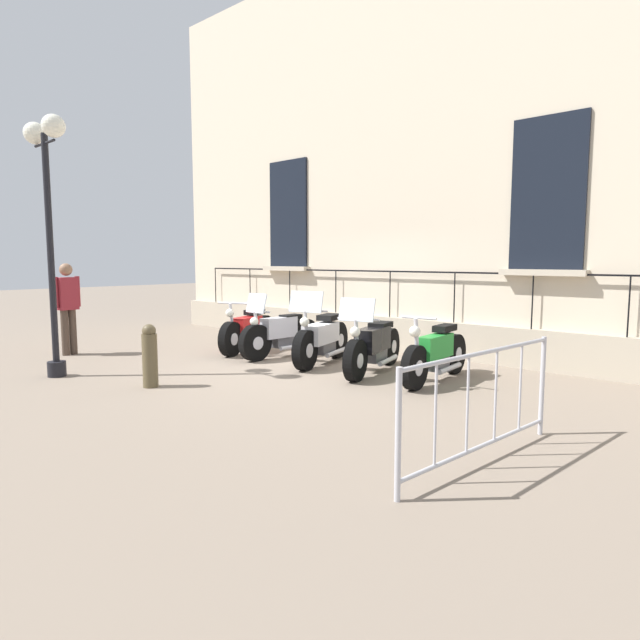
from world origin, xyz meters
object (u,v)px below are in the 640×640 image
Objects in this scene: motorcycle_black at (374,346)px; motorcycle_green at (436,354)px; lamppost at (48,200)px; crowd_barrier at (482,402)px; bollard at (150,356)px; motorcycle_red at (248,331)px; motorcycle_white at (322,339)px; motorcycle_silver at (280,335)px; pedestrian_standing at (67,303)px.

motorcycle_black is 1.10m from motorcycle_green.
lamppost reaches higher than motorcycle_green.
bollard is (0.44, -4.92, -0.10)m from crowd_barrier.
motorcycle_red is at bearing -89.69° from motorcycle_black.
motorcycle_green reaches higher than bollard.
motorcycle_white is 0.95× the size of motorcycle_green.
crowd_barrier is at bearing 59.04° from motorcycle_white.
crowd_barrier is (-1.06, 6.68, -2.20)m from lamppost.
bollard is at bearing 7.53° from motorcycle_silver.
motorcycle_red is at bearing 139.06° from pedestrian_standing.
pedestrian_standing is at bearing -64.06° from motorcycle_black.
motorcycle_silver reaches higher than bollard.
lamppost is at bearing -51.16° from motorcycle_green.
motorcycle_red is at bearing -88.27° from motorcycle_green.
crowd_barrier is at bearing 37.14° from motorcycle_green.
pedestrian_standing is (-1.00, -1.85, -1.75)m from lamppost.
motorcycle_red is at bearing -112.19° from crowd_barrier.
motorcycle_white is 3.07m from bollard.
motorcycle_white is at bearing 90.51° from motorcycle_silver.
motorcycle_green is at bearing 112.86° from pedestrian_standing.
motorcycle_green is (-0.11, 1.10, -0.02)m from motorcycle_black.
motorcycle_black is (-0.02, 3.14, 0.02)m from motorcycle_red.
motorcycle_black reaches higher than crowd_barrier.
motorcycle_silver reaches higher than crowd_barrier.
motorcycle_green is 0.86× the size of crowd_barrier.
motorcycle_green is 7.08m from pedestrian_standing.
motorcycle_red is 3.29m from bollard.
pedestrian_standing is (2.74, -6.50, 0.60)m from motorcycle_green.
motorcycle_red is at bearing 173.49° from lamppost.
motorcycle_silver is 0.99× the size of motorcycle_white.
crowd_barrier is (2.54, 5.31, 0.14)m from motorcycle_silver.
motorcycle_black is at bearing 90.31° from motorcycle_red.
lamppost is 2.24× the size of pedestrian_standing.
motorcycle_black is 1.04× the size of motorcycle_green.
motorcycle_silver is at bearing -89.22° from motorcycle_black.
motorcycle_silver is 2.11× the size of bollard.
motorcycle_white is 2.23m from motorcycle_green.
motorcycle_white is 5.04m from pedestrian_standing.
motorcycle_silver is 3.01m from bollard.
pedestrian_standing is at bearing -118.37° from lamppost.
bollard is (3.13, -2.88, 0.05)m from motorcycle_green.
bollard is 3.68m from pedestrian_standing.
crowd_barrier is at bearing 90.38° from pedestrian_standing.
bollard is (-0.61, 1.76, -2.30)m from lamppost.
lamppost is 1.64× the size of crowd_barrier.
lamppost is (3.63, -3.55, 2.32)m from motorcycle_black.
crowd_barrier is 4.94m from bollard.
motorcycle_red is 0.89× the size of motorcycle_black.
bollard is (2.99, -0.66, 0.02)m from motorcycle_white.
pedestrian_standing reaches higher than motorcycle_silver.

